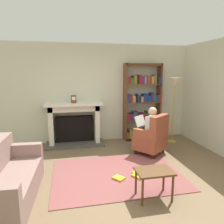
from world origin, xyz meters
TOP-DOWN VIEW (x-y plane):
  - ground at (0.00, 0.00)m, footprint 14.00×14.00m
  - back_wall at (0.00, 2.55)m, footprint 5.60×0.10m
  - side_wall_right at (2.65, 1.25)m, footprint 0.10×5.20m
  - area_rug at (0.00, 0.30)m, footprint 2.40×1.80m
  - fireplace at (-0.71, 2.30)m, footprint 1.52×0.64m
  - mantel_clock at (-0.71, 2.20)m, footprint 0.14×0.14m
  - bookshelf at (1.23, 2.33)m, footprint 1.06×0.32m
  - armchair_reading at (1.06, 1.12)m, footprint 0.89×0.88m
  - seated_reader at (0.98, 1.21)m, footprint 0.57×0.59m
  - sofa_floral at (-1.83, -0.19)m, footprint 0.81×1.74m
  - side_table at (0.38, -0.59)m, footprint 0.56×0.39m
  - scattered_books at (0.26, 0.14)m, footprint 0.69×0.44m
  - floor_lamp at (1.96, 1.85)m, footprint 0.32×0.32m

SIDE VIEW (x-z plane):
  - ground at x=0.00m, z-range 0.00..0.00m
  - area_rug at x=0.00m, z-range 0.00..0.01m
  - scattered_books at x=0.26m, z-range 0.01..0.05m
  - sofa_floral at x=-1.83m, z-range -0.10..0.75m
  - side_table at x=0.38m, z-range 0.16..0.62m
  - armchair_reading at x=1.06m, z-range -0.06..0.91m
  - fireplace at x=-0.71m, z-range 0.03..1.17m
  - seated_reader at x=0.98m, z-range 0.05..1.19m
  - bookshelf at x=1.23m, z-range -0.02..2.15m
  - mantel_clock at x=-0.71m, z-range 1.14..1.34m
  - back_wall at x=0.00m, z-range 0.00..2.70m
  - side_wall_right at x=2.65m, z-range 0.00..2.70m
  - floor_lamp at x=1.96m, z-range 0.62..2.41m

